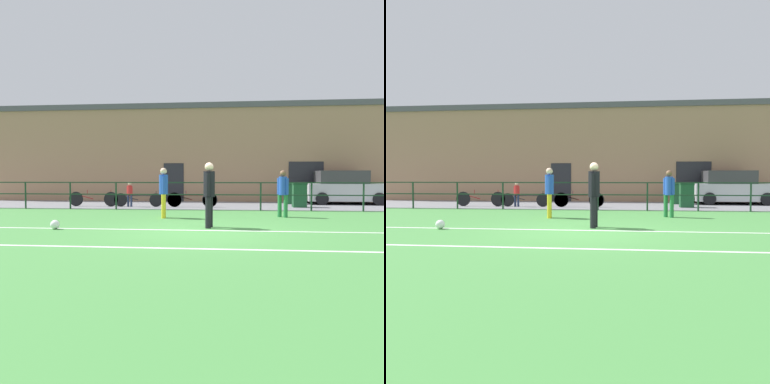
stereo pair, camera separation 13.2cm
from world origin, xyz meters
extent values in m
cube|color=#478C42|center=(0.00, 0.00, -0.02)|extent=(60.00, 44.00, 0.04)
cube|color=white|center=(0.00, 0.17, 0.00)|extent=(36.00, 0.11, 0.00)
cube|color=white|center=(0.00, -2.27, 0.00)|extent=(36.00, 0.11, 0.00)
cube|color=slate|center=(0.00, 8.50, 0.01)|extent=(48.00, 5.00, 0.02)
cylinder|color=#193823|center=(-8.00, 6.00, 0.57)|extent=(0.07, 0.07, 1.15)
cylinder|color=#193823|center=(-6.00, 6.00, 0.57)|extent=(0.07, 0.07, 1.15)
cylinder|color=#193823|center=(-4.00, 6.00, 0.57)|extent=(0.07, 0.07, 1.15)
cylinder|color=#193823|center=(-2.00, 6.00, 0.57)|extent=(0.07, 0.07, 1.15)
cylinder|color=#193823|center=(0.00, 6.00, 0.57)|extent=(0.07, 0.07, 1.15)
cylinder|color=#193823|center=(2.00, 6.00, 0.57)|extent=(0.07, 0.07, 1.15)
cylinder|color=#193823|center=(4.00, 6.00, 0.57)|extent=(0.07, 0.07, 1.15)
cylinder|color=#193823|center=(6.00, 6.00, 0.57)|extent=(0.07, 0.07, 1.15)
cube|color=#193823|center=(0.00, 6.00, 1.13)|extent=(36.00, 0.04, 0.04)
cube|color=#193823|center=(0.00, 6.00, 0.63)|extent=(36.00, 0.04, 0.04)
cube|color=#A37A5B|center=(0.00, 12.20, 2.54)|extent=(28.00, 2.40, 5.08)
cube|color=#232328|center=(-2.30, 10.98, 1.05)|extent=(1.10, 0.04, 2.10)
cube|color=#232328|center=(4.76, 10.98, 1.62)|extent=(1.80, 0.04, 1.10)
cube|color=#4C4C51|center=(0.00, 12.20, 5.23)|extent=(28.00, 2.56, 0.30)
cylinder|color=black|center=(0.18, 0.58, 0.42)|extent=(0.15, 0.15, 0.83)
cylinder|color=black|center=(0.21, 0.84, 0.42)|extent=(0.15, 0.15, 0.83)
cylinder|color=black|center=(0.20, 0.71, 1.18)|extent=(0.31, 0.31, 0.69)
sphere|color=beige|center=(0.20, 0.71, 1.64)|extent=(0.24, 0.24, 0.24)
cylinder|color=black|center=(0.17, 0.53, 1.16)|extent=(0.11, 0.11, 0.61)
cylinder|color=black|center=(0.22, 0.89, 1.16)|extent=(0.11, 0.11, 0.61)
cylinder|color=#237038|center=(2.45, 3.65, 0.38)|extent=(0.14, 0.14, 0.75)
cylinder|color=#237038|center=(2.62, 3.49, 0.38)|extent=(0.14, 0.14, 0.75)
cylinder|color=blue|center=(2.54, 3.57, 1.06)|extent=(0.28, 0.28, 0.62)
sphere|color=brown|center=(2.54, 3.57, 1.48)|extent=(0.21, 0.21, 0.21)
cylinder|color=blue|center=(2.41, 3.68, 1.05)|extent=(0.10, 0.10, 0.56)
cylinder|color=blue|center=(2.66, 3.46, 1.05)|extent=(0.10, 0.10, 0.56)
cylinder|color=gold|center=(-1.42, 2.83, 0.39)|extent=(0.14, 0.14, 0.79)
cylinder|color=gold|center=(-1.46, 3.08, 0.39)|extent=(0.14, 0.14, 0.79)
cylinder|color=blue|center=(-1.44, 2.95, 1.12)|extent=(0.29, 0.29, 0.65)
sphere|color=beige|center=(-1.44, 2.95, 1.55)|extent=(0.22, 0.22, 0.22)
cylinder|color=blue|center=(-1.41, 2.78, 1.10)|extent=(0.10, 0.10, 0.58)
cylinder|color=blue|center=(-1.46, 3.13, 1.10)|extent=(0.10, 0.10, 0.58)
sphere|color=white|center=(-3.81, 0.03, 0.12)|extent=(0.24, 0.24, 0.24)
cylinder|color=#232D4C|center=(-3.65, 7.12, 0.28)|extent=(0.10, 0.10, 0.53)
cylinder|color=#232D4C|center=(-3.80, 7.17, 0.28)|extent=(0.10, 0.10, 0.53)
cylinder|color=red|center=(-3.73, 7.14, 0.76)|extent=(0.19, 0.19, 0.43)
sphere|color=beige|center=(-3.73, 7.14, 1.05)|extent=(0.15, 0.15, 0.15)
cylinder|color=red|center=(-3.61, 7.11, 0.75)|extent=(0.07, 0.07, 0.39)
cylinder|color=red|center=(-3.84, 7.18, 0.75)|extent=(0.07, 0.07, 0.39)
cube|color=#B7B7BC|center=(6.43, 9.89, 0.60)|extent=(3.82, 1.84, 0.84)
cube|color=#373738|center=(6.24, 9.89, 1.34)|extent=(2.29, 1.55, 0.64)
cylinder|color=black|center=(5.13, 9.01, 0.32)|extent=(0.60, 0.18, 0.60)
cylinder|color=black|center=(7.73, 9.01, 0.32)|extent=(0.60, 0.18, 0.60)
cylinder|color=black|center=(5.13, 10.78, 0.32)|extent=(0.60, 0.18, 0.60)
cylinder|color=black|center=(7.73, 10.78, 0.32)|extent=(0.60, 0.18, 0.60)
cylinder|color=black|center=(-4.16, 7.20, 0.32)|extent=(0.60, 0.04, 0.60)
cylinder|color=black|center=(-2.53, 7.20, 0.32)|extent=(0.60, 0.04, 0.60)
cube|color=black|center=(-3.35, 7.20, 0.52)|extent=(1.27, 0.04, 0.04)
cube|color=black|center=(-3.75, 7.20, 0.42)|extent=(0.80, 0.03, 0.22)
cylinder|color=black|center=(-3.63, 7.20, 0.62)|extent=(0.03, 0.03, 0.20)
cylinder|color=black|center=(-2.53, 7.20, 0.59)|extent=(0.03, 0.03, 0.28)
cylinder|color=black|center=(-1.70, 7.20, 0.35)|extent=(0.65, 0.04, 0.65)
cylinder|color=black|center=(-0.14, 7.20, 0.35)|extent=(0.65, 0.04, 0.65)
cube|color=#4C5156|center=(-0.92, 7.20, 0.56)|extent=(1.22, 0.04, 0.04)
cube|color=#4C5156|center=(-1.31, 7.20, 0.45)|extent=(0.76, 0.03, 0.23)
cylinder|color=#4C5156|center=(-1.20, 7.20, 0.66)|extent=(0.03, 0.03, 0.20)
cylinder|color=#4C5156|center=(-0.14, 7.20, 0.63)|extent=(0.03, 0.03, 0.28)
cylinder|color=black|center=(-1.69, 7.20, 0.34)|extent=(0.65, 0.04, 0.65)
cylinder|color=black|center=(-0.11, 7.20, 0.34)|extent=(0.65, 0.04, 0.65)
cube|color=maroon|center=(-0.90, 7.20, 0.55)|extent=(1.24, 0.04, 0.04)
cube|color=maroon|center=(-1.30, 7.20, 0.45)|extent=(0.78, 0.03, 0.23)
cylinder|color=maroon|center=(-1.18, 7.20, 0.65)|extent=(0.03, 0.03, 0.20)
cylinder|color=maroon|center=(-0.11, 7.20, 0.62)|extent=(0.03, 0.03, 0.28)
cylinder|color=black|center=(-6.25, 7.20, 0.35)|extent=(0.66, 0.04, 0.66)
cylinder|color=black|center=(-4.61, 7.20, 0.35)|extent=(0.66, 0.04, 0.66)
cube|color=maroon|center=(-5.43, 7.20, 0.57)|extent=(1.28, 0.04, 0.04)
cube|color=maroon|center=(-5.84, 7.20, 0.46)|extent=(0.80, 0.03, 0.24)
cylinder|color=maroon|center=(-5.72, 7.20, 0.67)|extent=(0.03, 0.03, 0.20)
cylinder|color=maroon|center=(-4.61, 7.20, 0.64)|extent=(0.03, 0.03, 0.28)
cube|color=#194C28|center=(3.71, 9.58, 0.49)|extent=(0.50, 0.42, 0.94)
cube|color=#143D20|center=(3.71, 9.58, 1.00)|extent=(0.53, 0.45, 0.08)
cube|color=#194C28|center=(3.82, 7.62, 0.52)|extent=(0.57, 0.48, 1.00)
cube|color=#143D20|center=(3.82, 7.62, 1.06)|extent=(0.61, 0.52, 0.08)
camera|label=1|loc=(0.74, -9.35, 1.38)|focal=35.14mm
camera|label=2|loc=(0.87, -9.33, 1.38)|focal=35.14mm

